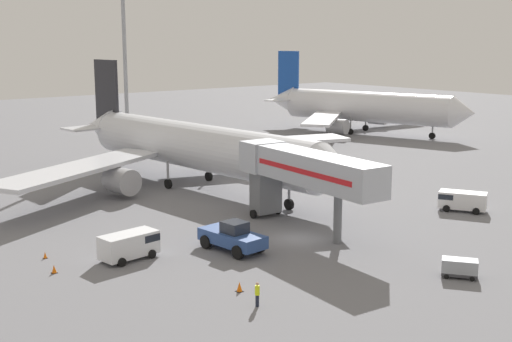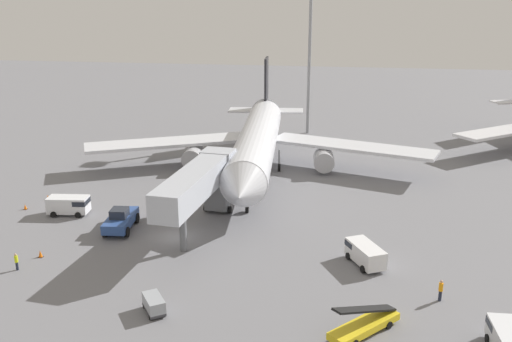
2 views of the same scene
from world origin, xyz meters
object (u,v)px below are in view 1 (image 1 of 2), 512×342
apron_light_mast (124,28)px  safety_cone_charlie (54,269)px  airplane_at_gate (192,146)px  service_van_far_left (461,200)px  service_van_outer_right (130,244)px  ground_crew_worker_midground (257,294)px  safety_cone_alpha (45,255)px  safety_cone_bravo (239,287)px  airplane_background (362,107)px  pushback_tug (233,237)px  jet_bridge (300,170)px  baggage_cart_rear_left (460,267)px

apron_light_mast → safety_cone_charlie: bearing=-123.8°
apron_light_mast → airplane_at_gate: bearing=-101.3°
service_van_far_left → safety_cone_charlie: size_ratio=7.77×
service_van_outer_right → ground_crew_worker_midground: size_ratio=2.88×
safety_cone_alpha → safety_cone_charlie: safety_cone_charlie is taller
airplane_at_gate → service_van_outer_right: 26.82m
safety_cone_bravo → safety_cone_charlie: size_ratio=1.09×
service_van_outer_right → airplane_background: 76.51m
pushback_tug → safety_cone_alpha: 14.58m
service_van_outer_right → apron_light_mast: size_ratio=0.18×
airplane_at_gate → safety_cone_alpha: 28.16m
safety_cone_bravo → airplane_background: airplane_background is taller
airplane_at_gate → jet_bridge: (-2.50, -21.24, 0.74)m
airplane_at_gate → safety_cone_alpha: size_ratio=96.74×
safety_cone_bravo → airplane_background: size_ratio=0.02×
service_van_far_left → safety_cone_charlie: bearing=168.8°
jet_bridge → service_van_outer_right: (-15.79, 1.92, -4.15)m
ground_crew_worker_midground → pushback_tug: bearing=61.1°
jet_bridge → ground_crew_worker_midground: (-14.04, -11.51, -4.47)m
pushback_tug → airplane_background: (59.10, 40.91, 3.59)m
service_van_far_left → ground_crew_worker_midground: size_ratio=3.00×
baggage_cart_rear_left → safety_cone_charlie: 29.07m
ground_crew_worker_midground → airplane_background: 82.59m
pushback_tug → service_van_far_left: 25.45m
baggage_cart_rear_left → safety_cone_bravo: (-13.87, 7.54, -0.41)m
service_van_outer_right → apron_light_mast: 52.76m
safety_cone_alpha → airplane_background: bearing=25.0°
airplane_at_gate → ground_crew_worker_midground: bearing=-116.8°
airplane_at_gate → apron_light_mast: bearing=78.7°
airplane_at_gate → service_van_far_left: (14.27, -26.32, -3.48)m
service_van_far_left → safety_cone_bravo: 30.36m
airplane_at_gate → baggage_cart_rear_left: (-1.99, -37.53, -3.84)m
airplane_at_gate → safety_cone_alpha: bearing=-147.2°
airplane_at_gate → safety_cone_bravo: (-15.86, -29.99, -4.26)m
service_van_far_left → airplane_background: 56.24m
pushback_tug → safety_cone_bravo: 8.99m
safety_cone_alpha → service_van_outer_right: bearing=-39.8°
service_van_outer_right → safety_cone_bravo: size_ratio=6.87×
service_van_far_left → safety_cone_charlie: service_van_far_left is taller
safety_cone_bravo → airplane_background: (64.07, 48.37, 4.39)m
jet_bridge → service_van_outer_right: 16.43m
baggage_cart_rear_left → airplane_background: size_ratio=0.07×
safety_cone_alpha → airplane_background: size_ratio=0.01×
baggage_cart_rear_left → apron_light_mast: size_ratio=0.10×
airplane_at_gate → airplane_background: (48.21, 18.38, 0.13)m
safety_cone_bravo → apron_light_mast: apron_light_mast is taller
airplane_at_gate → service_van_far_left: 30.14m
pushback_tug → service_van_far_left: bearing=-8.6°
jet_bridge → safety_cone_bravo: jet_bridge is taller
service_van_far_left → baggage_cart_rear_left: (-16.25, -11.21, -0.36)m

